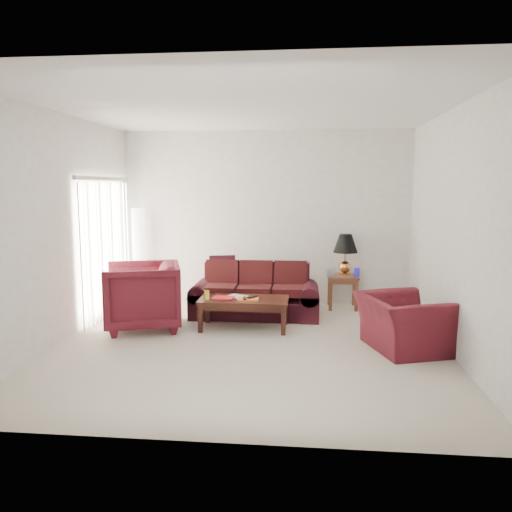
# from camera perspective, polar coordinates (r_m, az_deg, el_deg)

# --- Properties ---
(floor) EXTENTS (5.00, 5.00, 0.00)m
(floor) POSITION_cam_1_polar(r_m,az_deg,el_deg) (6.57, -0.75, -10.14)
(floor) COLOR beige
(floor) RESTS_ON ground
(blinds) EXTENTS (0.10, 2.00, 2.16)m
(blinds) POSITION_cam_1_polar(r_m,az_deg,el_deg) (8.19, -16.78, 0.87)
(blinds) COLOR silver
(blinds) RESTS_ON ground
(sofa) EXTENTS (2.03, 0.95, 0.82)m
(sofa) POSITION_cam_1_polar(r_m,az_deg,el_deg) (7.87, -0.11, -4.02)
(sofa) COLOR black
(sofa) RESTS_ON ground
(throw_pillow) EXTENTS (0.47, 0.31, 0.45)m
(throw_pillow) POSITION_cam_1_polar(r_m,az_deg,el_deg) (8.41, -3.86, -1.41)
(throw_pillow) COLOR black
(throw_pillow) RESTS_ON sofa
(end_table) EXTENTS (0.53, 0.53, 0.56)m
(end_table) POSITION_cam_1_polar(r_m,az_deg,el_deg) (8.56, 9.86, -4.03)
(end_table) COLOR #4E2C1A
(end_table) RESTS_ON ground
(table_lamp) EXTENTS (0.53, 0.53, 0.69)m
(table_lamp) POSITION_cam_1_polar(r_m,az_deg,el_deg) (8.52, 10.16, 0.16)
(table_lamp) COLOR #AF7736
(table_lamp) RESTS_ON end_table
(clock) EXTENTS (0.14, 0.09, 0.13)m
(clock) POSITION_cam_1_polar(r_m,az_deg,el_deg) (8.32, 8.51, -1.93)
(clock) COLOR silver
(clock) RESTS_ON end_table
(blue_canister) EXTENTS (0.11, 0.11, 0.15)m
(blue_canister) POSITION_cam_1_polar(r_m,az_deg,el_deg) (8.36, 11.44, -1.87)
(blue_canister) COLOR #231BB0
(blue_canister) RESTS_ON end_table
(picture_frame) EXTENTS (0.15, 0.18, 0.05)m
(picture_frame) POSITION_cam_1_polar(r_m,az_deg,el_deg) (8.62, 8.55, -1.46)
(picture_frame) COLOR #B6B6BA
(picture_frame) RESTS_ON end_table
(floor_lamp) EXTENTS (0.32, 0.32, 1.69)m
(floor_lamp) POSITION_cam_1_polar(r_m,az_deg,el_deg) (8.97, -13.17, 0.09)
(floor_lamp) COLOR white
(floor_lamp) RESTS_ON ground
(armchair_left) EXTENTS (1.31, 1.29, 0.96)m
(armchair_left) POSITION_cam_1_polar(r_m,az_deg,el_deg) (7.37, -12.85, -4.46)
(armchair_left) COLOR #481019
(armchair_left) RESTS_ON ground
(armchair_right) EXTENTS (1.20, 1.28, 0.68)m
(armchair_right) POSITION_cam_1_polar(r_m,az_deg,el_deg) (6.57, 16.35, -7.37)
(armchair_right) COLOR #481019
(armchair_right) RESTS_ON ground
(coffee_table) EXTENTS (1.39, 0.93, 0.45)m
(coffee_table) POSITION_cam_1_polar(r_m,az_deg,el_deg) (7.24, -1.39, -6.58)
(coffee_table) COLOR black
(coffee_table) RESTS_ON ground
(magazine_red) EXTENTS (0.33, 0.26, 0.02)m
(magazine_red) POSITION_cam_1_polar(r_m,az_deg,el_deg) (7.20, -3.76, -4.80)
(magazine_red) COLOR red
(magazine_red) RESTS_ON coffee_table
(magazine_white) EXTENTS (0.33, 0.30, 0.02)m
(magazine_white) POSITION_cam_1_polar(r_m,az_deg,el_deg) (7.29, -2.18, -4.63)
(magazine_white) COLOR white
(magazine_white) RESTS_ON coffee_table
(magazine_orange) EXTENTS (0.30, 0.23, 0.02)m
(magazine_orange) POSITION_cam_1_polar(r_m,az_deg,el_deg) (7.11, -0.90, -4.94)
(magazine_orange) COLOR orange
(magazine_orange) RESTS_ON coffee_table
(remote_a) EXTENTS (0.07, 0.16, 0.02)m
(remote_a) POSITION_cam_1_polar(r_m,az_deg,el_deg) (7.07, -1.31, -4.85)
(remote_a) COLOR black
(remote_a) RESTS_ON coffee_table
(remote_b) EXTENTS (0.14, 0.18, 0.02)m
(remote_b) POSITION_cam_1_polar(r_m,az_deg,el_deg) (7.15, -0.41, -4.69)
(remote_b) COLOR black
(remote_b) RESTS_ON coffee_table
(yellow_glass) EXTENTS (0.09, 0.09, 0.13)m
(yellow_glass) POSITION_cam_1_polar(r_m,az_deg,el_deg) (7.15, -5.64, -4.45)
(yellow_glass) COLOR yellow
(yellow_glass) RESTS_ON coffee_table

